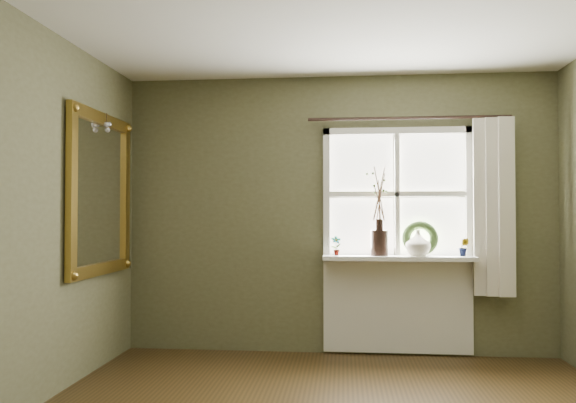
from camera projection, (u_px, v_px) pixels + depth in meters
The scene contains 13 objects.
wall_back at pixel (337, 214), 5.32m from camera, with size 4.00×0.10×2.60m, color brown.
wall_front at pixel (301, 210), 0.74m from camera, with size 4.00×0.10×2.60m, color brown.
window_frame at pixel (397, 194), 5.19m from camera, with size 1.36×0.06×1.24m.
window_sill at pixel (398, 258), 5.07m from camera, with size 1.36×0.26×0.04m, color white.
window_apron at pixel (397, 305), 5.17m from camera, with size 1.36×0.04×0.88m, color white.
dark_jug at pixel (379, 243), 5.09m from camera, with size 0.16×0.16×0.23m, color black.
cream_vase at pixel (418, 243), 5.06m from camera, with size 0.23×0.23×0.24m, color silver.
wreath at pixel (420, 242), 5.10m from camera, with size 0.32×0.32×0.08m, color #30471F.
potted_plant_left at pixel (336, 246), 5.13m from camera, with size 0.09×0.06×0.18m, color #30471F.
potted_plant_right at pixel (464, 247), 5.02m from camera, with size 0.09×0.07×0.16m, color #30471F.
curtain at pixel (493, 207), 5.01m from camera, with size 0.36×0.12×1.59m, color beige.
curtain_rod at pixel (408, 118), 5.14m from camera, with size 0.03×0.03×1.84m, color black.
gilt_mirror at pixel (101, 193), 4.69m from camera, with size 0.10×1.13×1.35m.
Camera 1 is at (0.06, -3.04, 1.29)m, focal length 35.00 mm.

